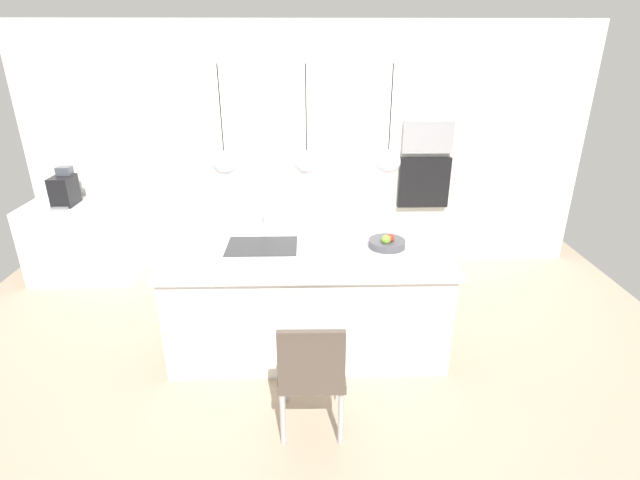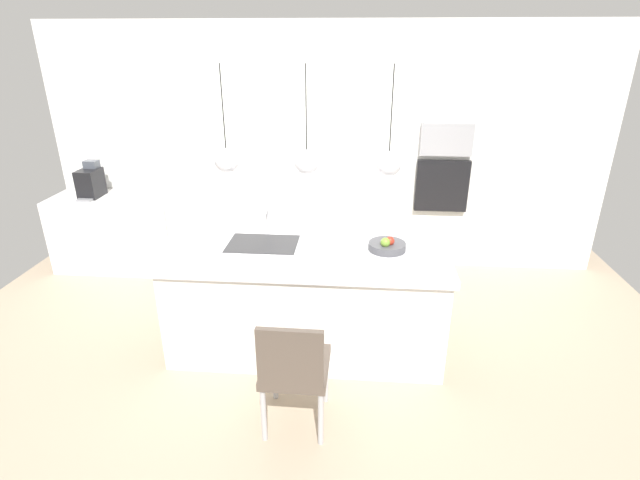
# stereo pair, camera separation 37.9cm
# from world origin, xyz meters

# --- Properties ---
(floor) EXTENTS (6.60, 6.60, 0.00)m
(floor) POSITION_xyz_m (0.00, 0.00, 0.00)
(floor) COLOR tan
(floor) RESTS_ON ground
(back_wall) EXTENTS (6.00, 0.10, 2.60)m
(back_wall) POSITION_xyz_m (0.00, 1.65, 1.30)
(back_wall) COLOR white
(back_wall) RESTS_ON ground
(kitchen_island) EXTENTS (2.21, 1.11, 0.88)m
(kitchen_island) POSITION_xyz_m (0.00, 0.00, 0.44)
(kitchen_island) COLOR white
(kitchen_island) RESTS_ON ground
(sink_basin) EXTENTS (0.56, 0.40, 0.02)m
(sink_basin) POSITION_xyz_m (-0.36, 0.00, 0.88)
(sink_basin) COLOR #2D2D30
(sink_basin) RESTS_ON kitchen_island
(faucet) EXTENTS (0.02, 0.17, 0.22)m
(faucet) POSITION_xyz_m (-0.36, 0.21, 1.03)
(faucet) COLOR silver
(faucet) RESTS_ON kitchen_island
(fruit_bowl) EXTENTS (0.29, 0.29, 0.13)m
(fruit_bowl) POSITION_xyz_m (0.63, -0.04, 0.92)
(fruit_bowl) COLOR #4C4C51
(fruit_bowl) RESTS_ON kitchen_island
(side_counter) EXTENTS (1.10, 0.60, 0.82)m
(side_counter) POSITION_xyz_m (-2.40, 1.28, 0.41)
(side_counter) COLOR white
(side_counter) RESTS_ON ground
(coffee_machine) EXTENTS (0.20, 0.35, 0.38)m
(coffee_machine) POSITION_xyz_m (-2.50, 1.28, 0.98)
(coffee_machine) COLOR black
(coffee_machine) RESTS_ON side_counter
(microwave) EXTENTS (0.54, 0.08, 0.34)m
(microwave) POSITION_xyz_m (1.29, 1.58, 1.45)
(microwave) COLOR #9E9EA3
(microwave) RESTS_ON back_wall
(oven) EXTENTS (0.56, 0.08, 0.56)m
(oven) POSITION_xyz_m (1.29, 1.58, 0.95)
(oven) COLOR black
(oven) RESTS_ON back_wall
(chair_near) EXTENTS (0.43, 0.46, 0.86)m
(chair_near) POSITION_xyz_m (0.02, -1.03, 0.48)
(chair_near) COLOR brown
(chair_near) RESTS_ON ground
(pendant_light_left) EXTENTS (0.19, 0.19, 0.79)m
(pendant_light_left) POSITION_xyz_m (-0.61, 0.00, 1.56)
(pendant_light_left) COLOR silver
(pendant_light_center) EXTENTS (0.19, 0.19, 0.79)m
(pendant_light_center) POSITION_xyz_m (0.00, 0.00, 1.56)
(pendant_light_center) COLOR silver
(pendant_light_right) EXTENTS (0.19, 0.19, 0.79)m
(pendant_light_right) POSITION_xyz_m (0.61, 0.00, 1.56)
(pendant_light_right) COLOR silver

